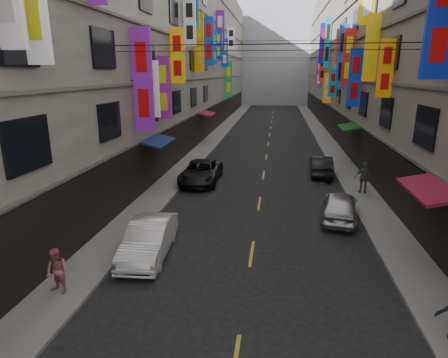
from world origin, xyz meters
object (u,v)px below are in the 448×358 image
(car_left_mid, at_px, (149,239))
(car_left_far, at_px, (201,172))
(car_right_far, at_px, (321,165))
(car_right_mid, at_px, (340,206))
(pedestrian_rfar, at_px, (364,178))
(pedestrian_lfar, at_px, (57,271))
(scooter_far_right, at_px, (326,175))

(car_left_mid, height_order, car_left_far, car_left_mid)
(car_left_far, distance_m, car_right_far, 8.58)
(car_left_far, height_order, car_right_mid, car_left_far)
(car_left_far, relative_size, pedestrian_rfar, 2.70)
(pedestrian_rfar, bearing_deg, car_left_mid, 43.02)
(car_left_far, distance_m, pedestrian_lfar, 13.61)
(car_left_far, height_order, pedestrian_rfar, pedestrian_rfar)
(car_right_mid, distance_m, pedestrian_rfar, 4.59)
(car_right_mid, distance_m, pedestrian_lfar, 12.83)
(car_left_mid, distance_m, car_right_far, 15.65)
(scooter_far_right, xyz_separation_m, pedestrian_rfar, (1.85, -2.66, 0.61))
(scooter_far_right, bearing_deg, pedestrian_lfar, 45.95)
(car_right_far, relative_size, pedestrian_rfar, 2.18)
(car_right_mid, relative_size, car_right_far, 1.01)
(car_left_mid, distance_m, car_right_mid, 9.42)
(scooter_far_right, relative_size, car_right_far, 0.44)
(scooter_far_right, bearing_deg, car_right_mid, 78.94)
(scooter_far_right, bearing_deg, car_left_mid, 45.44)
(car_left_far, xyz_separation_m, car_right_mid, (8.00, -5.38, -0.00))
(car_right_far, bearing_deg, pedestrian_rfar, 116.92)
(pedestrian_lfar, relative_size, pedestrian_rfar, 0.82)
(scooter_far_right, bearing_deg, car_right_far, -95.05)
(scooter_far_right, bearing_deg, car_left_far, -0.08)
(car_right_mid, height_order, pedestrian_lfar, pedestrian_lfar)
(car_left_far, relative_size, car_right_mid, 1.23)
(car_right_mid, distance_m, car_right_far, 8.49)
(car_right_mid, xyz_separation_m, pedestrian_lfar, (-9.96, -8.08, 0.19))
(pedestrian_lfar, height_order, pedestrian_rfar, pedestrian_rfar)
(scooter_far_right, xyz_separation_m, pedestrian_lfar, (-10.10, -14.87, 0.45))
(car_left_mid, height_order, car_right_mid, car_left_mid)
(car_right_mid, relative_size, pedestrian_lfar, 2.68)
(scooter_far_right, distance_m, car_right_far, 1.72)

